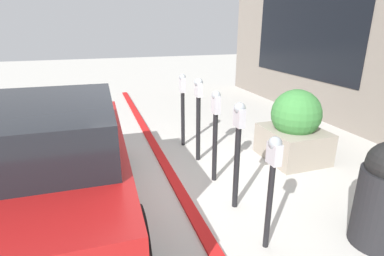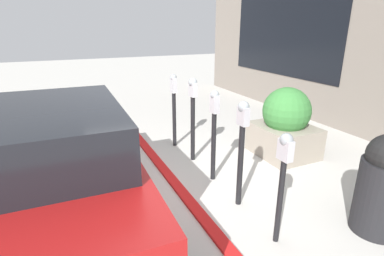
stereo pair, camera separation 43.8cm
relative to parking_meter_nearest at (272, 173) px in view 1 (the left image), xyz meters
name	(u,v)px [view 1 (the left image)]	position (x,y,z in m)	size (l,w,h in m)	color
ground_plane	(182,186)	(1.57, 0.51, -0.92)	(40.00, 40.00, 0.00)	beige
curb_strip	(177,186)	(1.57, 0.59, -0.90)	(14.14, 0.16, 0.04)	red
parking_meter_nearest	(272,173)	(0.00, 0.00, 0.00)	(0.17, 0.14, 1.32)	black
parking_meter_second	(238,141)	(0.83, -0.02, 0.05)	(0.17, 0.15, 1.47)	black
parking_meter_middle	(215,125)	(1.60, -0.04, 0.01)	(0.16, 0.13, 1.45)	black
parking_meter_fourth	(198,108)	(2.41, -0.05, 0.07)	(0.18, 0.15, 1.51)	black
parking_meter_farthest	(183,101)	(3.19, 0.00, 0.01)	(0.15, 0.13, 1.47)	black
planter_box	(294,129)	(1.91, -1.72, -0.33)	(1.10, 0.98, 1.30)	gray
parked_car_front	(45,162)	(1.28, 2.30, -0.10)	(4.01, 1.98, 1.56)	maroon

